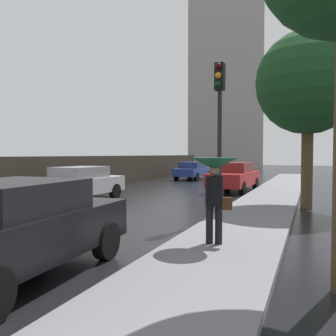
% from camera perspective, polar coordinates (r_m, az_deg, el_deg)
% --- Properties ---
extents(car_black_near_kerb, '(2.07, 4.06, 1.49)m').
position_cam_1_polar(car_black_near_kerb, '(5.88, -23.81, -8.84)').
color(car_black_near_kerb, black).
rests_on(car_black_near_kerb, ground).
extents(car_red_mid_road, '(2.00, 4.52, 1.47)m').
position_cam_1_polar(car_red_mid_road, '(18.33, 10.78, -1.30)').
color(car_red_mid_road, maroon).
rests_on(car_red_mid_road, ground).
extents(car_blue_far_ahead, '(1.92, 4.03, 1.32)m').
position_cam_1_polar(car_blue_far_ahead, '(26.27, 4.08, -0.35)').
color(car_blue_far_ahead, navy).
rests_on(car_blue_far_ahead, ground).
extents(car_silver_behind_camera, '(1.92, 4.15, 1.39)m').
position_cam_1_polar(car_silver_behind_camera, '(14.51, -14.17, -2.40)').
color(car_silver_behind_camera, '#B2B5BA').
rests_on(car_silver_behind_camera, ground).
extents(pedestrian_with_umbrella_near, '(0.94, 0.94, 1.69)m').
position_cam_1_polar(pedestrian_with_umbrella_near, '(6.87, 7.59, -1.28)').
color(pedestrian_with_umbrella_near, black).
rests_on(pedestrian_with_umbrella_near, sidewalk_strip).
extents(traffic_light, '(0.26, 0.39, 4.29)m').
position_cam_1_polar(traffic_light, '(9.97, 8.39, 9.26)').
color(traffic_light, black).
rests_on(traffic_light, sidewalk_strip).
extents(street_tree_mid, '(3.58, 3.58, 6.17)m').
position_cam_1_polar(street_tree_mid, '(13.32, 21.90, 12.71)').
color(street_tree_mid, '#4C3823').
rests_on(street_tree_mid, ground).
extents(distant_tower, '(11.69, 12.87, 34.42)m').
position_cam_1_polar(distant_tower, '(54.57, 9.70, 15.74)').
color(distant_tower, '#9E9993').
rests_on(distant_tower, ground).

